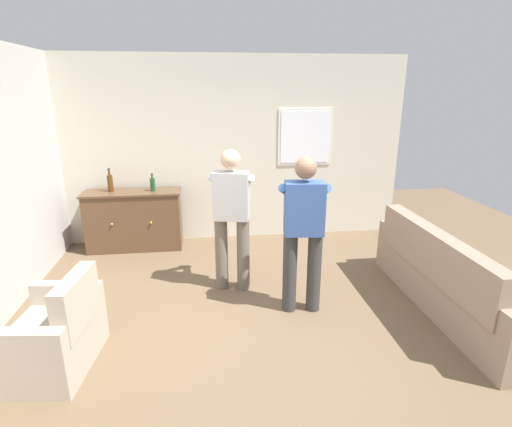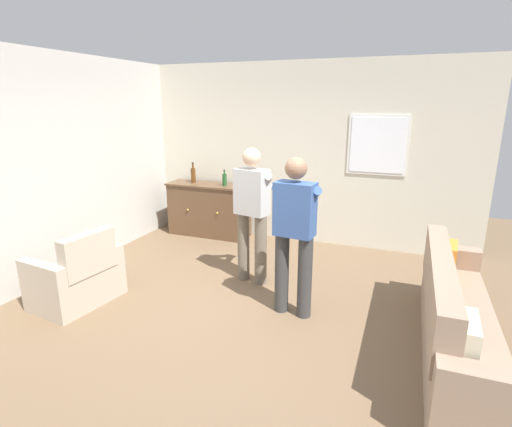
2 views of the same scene
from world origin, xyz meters
name	(u,v)px [view 2 (image 2 of 2)]	position (x,y,z in m)	size (l,w,h in m)	color
ground	(242,316)	(0.00, 0.00, 0.00)	(10.40, 10.40, 0.00)	brown
wall_back_with_window	(309,154)	(0.02, 2.66, 1.40)	(5.20, 0.15, 2.80)	beige
wall_side_left	(37,170)	(-2.66, 0.00, 1.40)	(0.12, 5.20, 2.80)	beige
couch	(454,320)	(2.01, 0.06, 0.34)	(0.57, 2.43, 0.90)	gray
armchair	(78,278)	(-1.83, -0.37, 0.29)	(0.74, 0.95, 0.85)	#B2A38E
sideboard_cabinet	(209,210)	(-1.58, 2.30, 0.44)	(1.40, 0.49, 0.88)	brown
bottle_wine_green	(225,179)	(-1.27, 2.29, 0.98)	(0.07, 0.07, 0.26)	#1E4C23
bottle_liquor_amber	(193,175)	(-1.87, 2.33, 1.01)	(0.08, 0.08, 0.34)	#593314
person_standing_left	(252,209)	(-0.22, 0.87, 0.94)	(0.54, 0.51, 1.68)	#6B6051
person_standing_right	(295,230)	(0.48, 0.28, 0.94)	(0.55, 0.50, 1.68)	#383838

